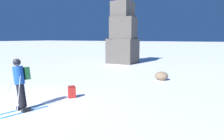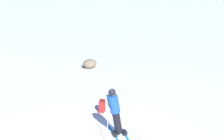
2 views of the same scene
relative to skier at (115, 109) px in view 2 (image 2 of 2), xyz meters
name	(u,v)px [view 2 (image 2 of 2)]	position (x,y,z in m)	size (l,w,h in m)	color
skier	(115,109)	(0.00, 0.00, 0.00)	(1.27, 1.72, 1.80)	#1E7AC6
spare_backpack	(102,106)	(0.54, 2.02, -0.75)	(0.36, 0.37, 0.50)	#AD231E
exposed_boulder_1	(90,64)	(2.65, 7.59, -0.74)	(0.78, 0.66, 0.51)	#7A664C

